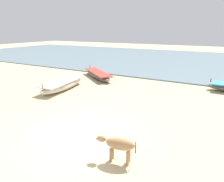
% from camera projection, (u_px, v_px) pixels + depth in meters
% --- Properties ---
extents(ground, '(80.00, 80.00, 0.00)m').
position_uv_depth(ground, '(82.00, 135.00, 6.60)').
color(ground, '#CCB789').
extents(sea_water, '(60.00, 20.00, 0.08)m').
position_uv_depth(sea_water, '(185.00, 60.00, 21.94)').
color(sea_water, slate).
rests_on(sea_water, ground).
extents(fishing_boat_1, '(1.37, 3.61, 0.70)m').
position_uv_depth(fishing_boat_1, '(63.00, 85.00, 11.56)').
color(fishing_boat_1, beige).
rests_on(fishing_boat_1, ground).
extents(fishing_boat_4, '(3.65, 3.12, 0.62)m').
position_uv_depth(fishing_boat_4, '(98.00, 74.00, 14.31)').
color(fishing_boat_4, '#5B5651').
rests_on(fishing_boat_4, ground).
extents(calf_near_tan, '(1.05, 0.44, 0.69)m').
position_uv_depth(calf_near_tan, '(119.00, 144.00, 5.18)').
color(calf_near_tan, tan).
rests_on(calf_near_tan, ground).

